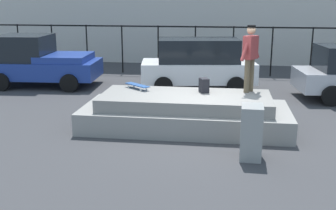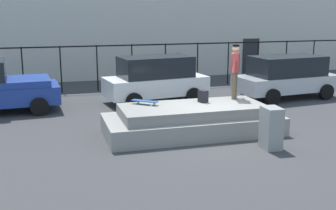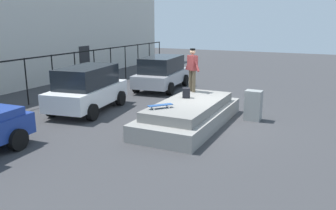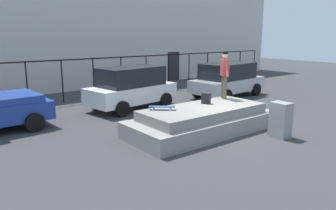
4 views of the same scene
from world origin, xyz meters
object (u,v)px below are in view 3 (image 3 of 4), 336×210
car_white_hatchback_mid (88,88)px  skateboard (160,105)px  backpack (186,93)px  utility_box (253,105)px  skateboarder (192,67)px  car_silver_hatchback_far (162,72)px

car_white_hatchback_mid → skateboard: bearing=-108.6°
skateboard → backpack: 1.80m
backpack → utility_box: backpack is taller
skateboard → utility_box: utility_box is taller
skateboarder → utility_box: (-0.04, -2.47, -1.29)m
car_silver_hatchback_far → backpack: bearing=-144.9°
car_silver_hatchback_far → utility_box: size_ratio=3.92×
skateboarder → car_white_hatchback_mid: skateboarder is taller
skateboarder → backpack: bearing=-168.7°
skateboard → backpack: backpack is taller
backpack → skateboard: bearing=-118.0°
car_white_hatchback_mid → skateboarder: bearing=-68.2°
skateboarder → utility_box: bearing=-90.9°
skateboarder → utility_box: 2.79m
skateboarder → car_white_hatchback_mid: bearing=111.8°
car_white_hatchback_mid → car_silver_hatchback_far: car_white_hatchback_mid is taller
car_white_hatchback_mid → utility_box: size_ratio=3.71×
skateboard → utility_box: (2.91, -2.41, -0.40)m
skateboard → utility_box: size_ratio=0.68×
backpack → car_silver_hatchback_far: (5.01, 3.52, -0.12)m
car_silver_hatchback_far → skateboard: bearing=-153.8°
car_white_hatchback_mid → car_silver_hatchback_far: 5.49m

